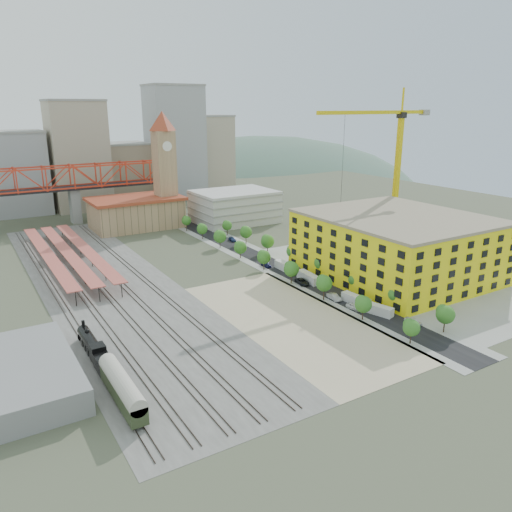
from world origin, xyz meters
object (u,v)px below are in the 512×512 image
site_trailer_c (308,278)px  site_trailer_d (286,267)px  locomotive (94,348)px  site_trailer_b (356,300)px  clock_tower (164,158)px  site_trailer_a (376,309)px  coach (122,389)px  construction_building (396,246)px  tower_crane (392,151)px  car_0 (354,307)px

site_trailer_c → site_trailer_d: size_ratio=1.00×
locomotive → site_trailer_b: locomotive is taller
clock_tower → site_trailer_c: 95.43m
clock_tower → site_trailer_a: clock_tower is taller
locomotive → coach: (0.00, -19.69, 1.01)m
locomotive → coach: size_ratio=1.20×
construction_building → site_trailer_d: construction_building is taller
construction_building → tower_crane: 42.15m
construction_building → car_0: (-29.00, -14.24, -8.63)m
tower_crane → site_trailer_b: tower_crane is taller
tower_crane → site_trailer_d: size_ratio=6.01×
car_0 → coach: bearing=-178.4°
locomotive → car_0: bearing=-8.1°
construction_building → site_trailer_a: size_ratio=5.78×
locomotive → site_trailer_a: bearing=-11.7°
site_trailer_a → car_0: 5.58m
tower_crane → site_trailer_d: tower_crane is taller
construction_building → site_trailer_a: construction_building is taller
site_trailer_c → site_trailer_b: bearing=-85.4°
tower_crane → site_trailer_c: bearing=-160.9°
tower_crane → site_trailer_b: (-48.10, -37.11, -33.38)m
tower_crane → site_trailer_d: (-48.10, -4.75, -33.28)m
site_trailer_b → car_0: size_ratio=1.87×
clock_tower → site_trailer_c: clock_tower is taller
clock_tower → site_trailer_a: size_ratio=5.94×
site_trailer_a → clock_tower: bearing=77.6°
construction_building → locomotive: bearing=-176.7°
site_trailer_a → construction_building: bearing=19.9°
clock_tower → construction_building: 107.36m
construction_building → site_trailer_b: (-26.00, -11.50, -8.24)m
site_trailer_b → site_trailer_c: site_trailer_c is taller
coach → site_trailer_d: (66.00, 45.85, -1.78)m
construction_building → site_trailer_a: (-26.00, -18.94, -8.21)m
construction_building → site_trailer_c: 28.68m
coach → site_trailer_b: coach is taller
site_trailer_d → locomotive: bearing=-157.4°
locomotive → site_trailer_c: size_ratio=2.36×
site_trailer_a → car_0: (-3.00, 4.69, -0.42)m
clock_tower → site_trailer_a: bearing=-86.2°
tower_crane → site_trailer_c: size_ratio=6.03×
locomotive → site_trailer_a: (66.00, -13.64, -0.85)m
locomotive → coach: bearing=-90.0°
car_0 → tower_crane: bearing=29.9°
clock_tower → site_trailer_b: 115.12m
clock_tower → construction_building: clock_tower is taller
site_trailer_d → car_0: site_trailer_d is taller
construction_building → site_trailer_a: 33.20m
site_trailer_b → site_trailer_c: size_ratio=0.92×
coach → site_trailer_a: 66.30m
clock_tower → coach: bearing=-114.9°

